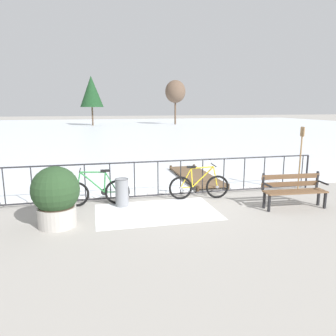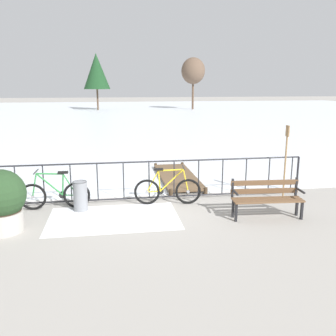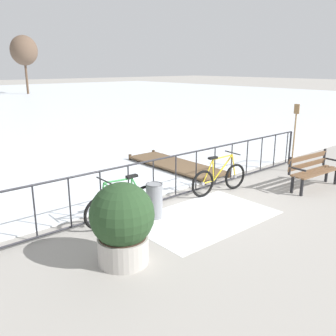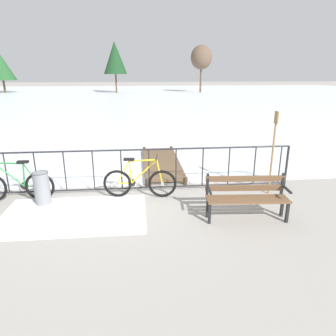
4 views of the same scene
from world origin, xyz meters
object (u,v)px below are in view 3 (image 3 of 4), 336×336
at_px(park_bench, 312,168).
at_px(oar_upright, 295,133).
at_px(trash_bin, 154,200).
at_px(planter_with_shrub, 122,222).
at_px(bicycle_near_railing, 123,205).
at_px(bicycle_second, 219,178).

xyz_separation_m(park_bench, oar_upright, (1.00, 1.17, 0.63)).
height_order(trash_bin, oar_upright, oar_upright).
bearing_deg(park_bench, planter_with_shrub, 179.56).
bearing_deg(planter_with_shrub, oar_upright, 9.43).
xyz_separation_m(bicycle_near_railing, park_bench, (4.89, -1.33, 0.14)).
bearing_deg(bicycle_second, oar_upright, -1.91).
bearing_deg(bicycle_near_railing, oar_upright, -1.59).
xyz_separation_m(bicycle_near_railing, trash_bin, (0.63, -0.21, 0.00)).
height_order(bicycle_near_railing, planter_with_shrub, planter_with_shrub).
bearing_deg(bicycle_second, trash_bin, -176.03).
height_order(park_bench, oar_upright, oar_upright).
distance_m(bicycle_near_railing, oar_upright, 5.94).
bearing_deg(park_bench, bicycle_near_railing, 164.76).
relative_size(bicycle_second, oar_upright, 0.86).
xyz_separation_m(trash_bin, oar_upright, (5.26, 0.05, 0.76)).
distance_m(bicycle_second, oar_upright, 3.20).
bearing_deg(planter_with_shrub, bicycle_second, 18.54).
height_order(bicycle_near_railing, trash_bin, bicycle_near_railing).
distance_m(planter_with_shrub, oar_upright, 6.87).
bearing_deg(bicycle_near_railing, trash_bin, -18.57).
distance_m(bicycle_near_railing, planter_with_shrub, 1.59).
xyz_separation_m(park_bench, trash_bin, (-4.26, 1.12, -0.14)).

